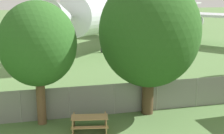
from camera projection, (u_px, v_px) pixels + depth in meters
name	position (u px, v px, depth m)	size (l,w,h in m)	color
perimeter_fence	(157.00, 96.00, 18.12)	(56.07, 0.07, 1.77)	gray
airplane	(141.00, 9.00, 43.68)	(30.52, 32.96, 12.84)	silver
picnic_bench_near_cabin	(90.00, 122.00, 15.44)	(2.02, 1.68, 0.76)	tan
tree_left_of_cabin	(38.00, 44.00, 15.45)	(3.88, 3.88, 6.38)	brown
tree_behind_benches	(149.00, 32.00, 16.77)	(5.47, 5.47, 7.67)	#4C3823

